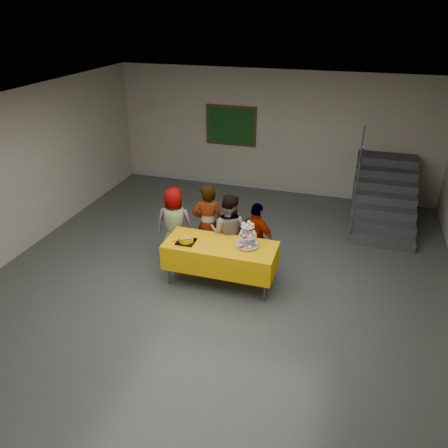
# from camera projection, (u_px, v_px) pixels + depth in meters

# --- Properties ---
(room_shell) EXTENTS (10.00, 10.04, 3.02)m
(room_shell) POSITION_uv_depth(u_px,v_px,m) (208.00, 179.00, 6.22)
(room_shell) COLOR #4C514C
(room_shell) RESTS_ON ground
(bake_table) EXTENTS (1.88, 0.78, 0.77)m
(bake_table) POSITION_uv_depth(u_px,v_px,m) (221.00, 255.00, 7.38)
(bake_table) COLOR #595960
(bake_table) RESTS_ON ground
(cupcake_stand) EXTENTS (0.38, 0.38, 0.44)m
(cupcake_stand) POSITION_uv_depth(u_px,v_px,m) (248.00, 237.00, 7.13)
(cupcake_stand) COLOR silver
(cupcake_stand) RESTS_ON bake_table
(bear_cake) EXTENTS (0.32, 0.36, 0.12)m
(bear_cake) POSITION_uv_depth(u_px,v_px,m) (186.00, 239.00, 7.32)
(bear_cake) COLOR black
(bear_cake) RESTS_ON bake_table
(schoolchild_a) EXTENTS (0.77, 0.58, 1.42)m
(schoolchild_a) POSITION_uv_depth(u_px,v_px,m) (175.00, 224.00, 8.07)
(schoolchild_a) COLOR slate
(schoolchild_a) RESTS_ON ground
(schoolchild_b) EXTENTS (0.65, 0.52, 1.56)m
(schoolchild_b) POSITION_uv_depth(u_px,v_px,m) (208.00, 225.00, 7.89)
(schoolchild_b) COLOR slate
(schoolchild_b) RESTS_ON ground
(schoolchild_c) EXTENTS (0.70, 0.55, 1.44)m
(schoolchild_c) POSITION_uv_depth(u_px,v_px,m) (228.00, 232.00, 7.76)
(schoolchild_c) COLOR slate
(schoolchild_c) RESTS_ON ground
(schoolchild_d) EXTENTS (0.84, 0.60, 1.32)m
(schoolchild_d) POSITION_uv_depth(u_px,v_px,m) (256.00, 238.00, 7.69)
(schoolchild_d) COLOR slate
(schoolchild_d) RESTS_ON ground
(staircase) EXTENTS (1.30, 2.40, 2.04)m
(staircase) POSITION_uv_depth(u_px,v_px,m) (383.00, 197.00, 9.75)
(staircase) COLOR #424447
(staircase) RESTS_ON ground
(noticeboard) EXTENTS (1.30, 0.05, 1.00)m
(noticeboard) POSITION_uv_depth(u_px,v_px,m) (231.00, 126.00, 10.95)
(noticeboard) COLOR #472B16
(noticeboard) RESTS_ON ground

